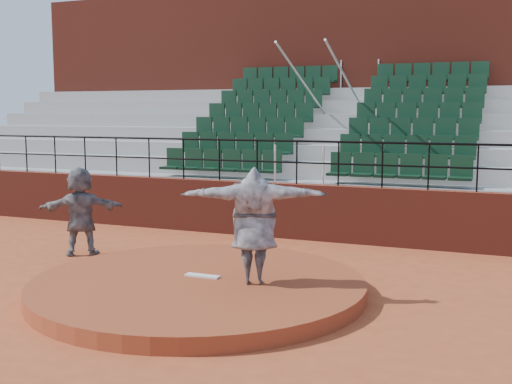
# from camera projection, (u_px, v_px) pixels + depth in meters

# --- Properties ---
(ground) EXTENTS (90.00, 90.00, 0.00)m
(ground) POSITION_uv_depth(u_px,v_px,m) (198.00, 294.00, 10.58)
(ground) COLOR #B04D27
(ground) RESTS_ON ground
(pitchers_mound) EXTENTS (5.50, 5.50, 0.25)m
(pitchers_mound) POSITION_uv_depth(u_px,v_px,m) (198.00, 286.00, 10.57)
(pitchers_mound) COLOR #974022
(pitchers_mound) RESTS_ON ground
(pitching_rubber) EXTENTS (0.60, 0.15, 0.03)m
(pitching_rubber) POSITION_uv_depth(u_px,v_px,m) (202.00, 276.00, 10.69)
(pitching_rubber) COLOR white
(pitching_rubber) RESTS_ON pitchers_mound
(boundary_wall) EXTENTS (24.00, 0.30, 1.30)m
(boundary_wall) POSITION_uv_depth(u_px,v_px,m) (296.00, 211.00, 15.09)
(boundary_wall) COLOR maroon
(boundary_wall) RESTS_ON ground
(wall_railing) EXTENTS (24.04, 0.05, 1.03)m
(wall_railing) POSITION_uv_depth(u_px,v_px,m) (297.00, 153.00, 14.92)
(wall_railing) COLOR black
(wall_railing) RESTS_ON boundary_wall
(seating_deck) EXTENTS (24.00, 5.97, 4.63)m
(seating_deck) POSITION_uv_depth(u_px,v_px,m) (338.00, 166.00, 18.33)
(seating_deck) COLOR #9B9B96
(seating_deck) RESTS_ON ground
(press_box_facade) EXTENTS (24.00, 3.00, 7.10)m
(press_box_facade) POSITION_uv_depth(u_px,v_px,m) (369.00, 94.00, 21.70)
(press_box_facade) COLOR maroon
(press_box_facade) RESTS_ON ground
(pitcher) EXTENTS (2.37, 1.38, 1.87)m
(pitcher) POSITION_uv_depth(u_px,v_px,m) (254.00, 226.00, 10.19)
(pitcher) COLOR black
(pitcher) RESTS_ON pitchers_mound
(fielder) EXTENTS (1.75, 1.38, 1.85)m
(fielder) POSITION_uv_depth(u_px,v_px,m) (81.00, 211.00, 13.33)
(fielder) COLOR black
(fielder) RESTS_ON ground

